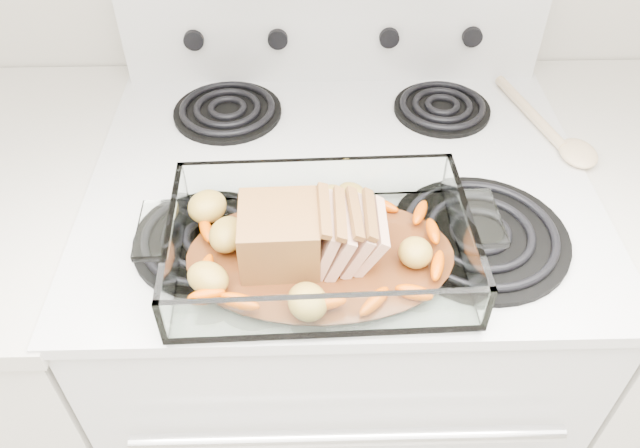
{
  "coord_description": "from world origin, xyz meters",
  "views": [
    {
      "loc": [
        -0.05,
        0.88,
        1.56
      ],
      "look_at": [
        -0.04,
        1.47,
        0.99
      ],
      "focal_mm": 35.0,
      "sensor_mm": 36.0,
      "label": 1
    }
  ],
  "objects_px": {
    "counter_left": "(18,349)",
    "pork_roast": "(299,235)",
    "baking_dish": "(320,250)",
    "electric_range": "(335,337)"
  },
  "relations": [
    {
      "from": "counter_left",
      "to": "pork_roast",
      "type": "bearing_deg",
      "value": -18.72
    },
    {
      "from": "counter_left",
      "to": "baking_dish",
      "type": "distance_m",
      "value": 0.83
    },
    {
      "from": "counter_left",
      "to": "baking_dish",
      "type": "xyz_separation_m",
      "value": [
        0.63,
        -0.2,
        0.5
      ]
    },
    {
      "from": "counter_left",
      "to": "baking_dish",
      "type": "height_order",
      "value": "baking_dish"
    },
    {
      "from": "electric_range",
      "to": "baking_dish",
      "type": "distance_m",
      "value": 0.53
    },
    {
      "from": "pork_roast",
      "to": "baking_dish",
      "type": "bearing_deg",
      "value": -0.31
    },
    {
      "from": "electric_range",
      "to": "baking_dish",
      "type": "xyz_separation_m",
      "value": [
        -0.04,
        -0.21,
        0.48
      ]
    },
    {
      "from": "electric_range",
      "to": "baking_dish",
      "type": "bearing_deg",
      "value": -99.77
    },
    {
      "from": "pork_roast",
      "to": "electric_range",
      "type": "bearing_deg",
      "value": 72.79
    },
    {
      "from": "baking_dish",
      "to": "counter_left",
      "type": "bearing_deg",
      "value": 160.46
    }
  ]
}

